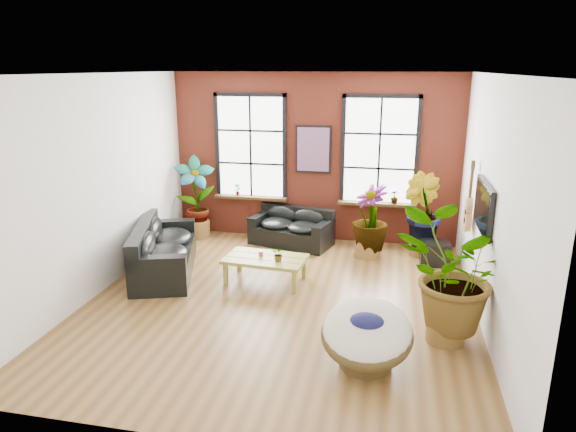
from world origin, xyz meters
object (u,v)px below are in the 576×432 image
coffee_table (265,260)px  sofa_back (292,228)px  sofa_left (161,251)px  papasan_chair (367,334)px

coffee_table → sofa_back: bearing=92.8°
sofa_back → sofa_left: 2.83m
papasan_chair → sofa_left: bearing=150.9°
coffee_table → papasan_chair: (1.86, -2.29, 0.04)m
sofa_back → papasan_chair: bearing=-52.6°
sofa_left → sofa_back: bearing=-63.1°
sofa_left → coffee_table: sofa_left is taller
sofa_left → coffee_table: bearing=-109.0°
coffee_table → papasan_chair: papasan_chair is taller
sofa_left → coffee_table: (1.94, -0.04, -0.01)m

